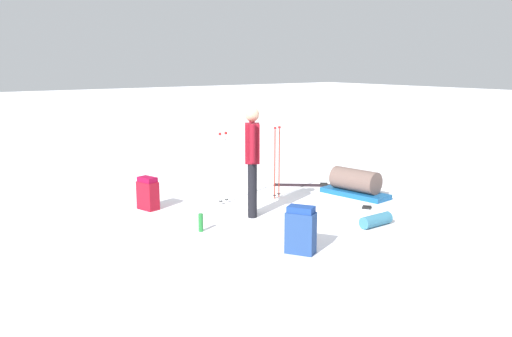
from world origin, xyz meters
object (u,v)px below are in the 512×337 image
Objects in this scene: backpack_large_dark at (301,230)px; gear_sled at (355,184)px; ski_poles_planted_far at (277,158)px; ski_pair_far at (367,209)px; skier_standing at (252,156)px; ski_poles_planted_near at (223,164)px; thermos_bottle at (201,223)px; sleeping_mat_rolled at (376,220)px; ski_pair_near at (324,185)px; backpack_bright at (148,194)px.

gear_sled is (-2.78, -1.71, -0.07)m from backpack_large_dark.
ski_poles_planted_far is 0.97× the size of gear_sled.
skier_standing is at bearing -25.45° from ski_pair_far.
ski_pair_far is 1.79m from ski_poles_planted_far.
ski_poles_planted_near is (-0.04, -0.88, -0.27)m from skier_standing.
ski_pair_far is at bearing 168.20° from thermos_bottle.
ski_poles_planted_far is at bearing -146.86° from skier_standing.
ski_poles_planted_far is at bearing -87.27° from sleeping_mat_rolled.
backpack_large_dark is at bearing 7.45° from sleeping_mat_rolled.
backpack_bright reaches higher than ski_pair_near.
backpack_large_dark is 1.13× the size of backpack_bright.
skier_standing is 6.54× the size of thermos_bottle.
thermos_bottle is at bearing -70.11° from backpack_large_dark.
skier_standing is 2.68m from ski_pair_near.
backpack_bright is (2.88, -2.13, 0.25)m from ski_pair_far.
ski_pair_far is (-1.72, 0.82, -0.94)m from skier_standing.
ski_poles_planted_near is at bearing -92.50° from skier_standing.
skier_standing is 1.33× the size of ski_poles_planted_far.
gear_sled is at bearing -148.40° from backpack_large_dark.
skier_standing is 2.37m from gear_sled.
backpack_bright is (1.15, -1.31, -0.69)m from skier_standing.
backpack_large_dark is 1.63m from thermos_bottle.
backpack_bright is 1.55m from thermos_bottle.
skier_standing is 1.24m from ski_poles_planted_far.
gear_sled reaches higher than ski_pair_far.
thermos_bottle is (2.80, -0.59, 0.12)m from ski_pair_far.
thermos_bottle reaches higher than sleeping_mat_rolled.
ski_pair_far is 2.80× the size of sleeping_mat_rolled.
skier_standing is 1.30× the size of gear_sled.
ski_poles_planted_far is at bearing 167.57° from ski_poles_planted_near.
gear_sled is at bearing 178.73° from skier_standing.
backpack_large_dark reaches higher than ski_pair_far.
backpack_large_dark is (2.25, 0.94, 0.29)m from ski_pair_far.
ski_poles_planted_near is (-1.19, 0.43, 0.42)m from backpack_bright.
ski_pair_near is (-2.36, -0.87, -0.94)m from skier_standing.
ski_poles_planted_near is at bearing 160.21° from backpack_bright.
ski_poles_planted_far is at bearing -156.76° from thermos_bottle.
ski_poles_planted_far is 1.50m from gear_sled.
backpack_large_dark reaches higher than thermos_bottle.
backpack_bright is at bearing -51.38° from sleeping_mat_rolled.
backpack_large_dark is at bearing 42.36° from ski_pair_near.
backpack_large_dark is at bearing 77.94° from ski_poles_planted_near.
thermos_bottle is (1.08, 0.23, -0.82)m from skier_standing.
ski_pair_near is 3.55m from backpack_bright.
gear_sled is at bearing 149.81° from ski_poles_planted_far.
skier_standing reaches higher than ski_poles_planted_near.
skier_standing is 1.38× the size of ski_poles_planted_near.
ski_poles_planted_near is 1.67m from thermos_bottle.
skier_standing is 1.38m from thermos_bottle.
ski_pair_far is at bearing 115.28° from ski_poles_planted_far.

